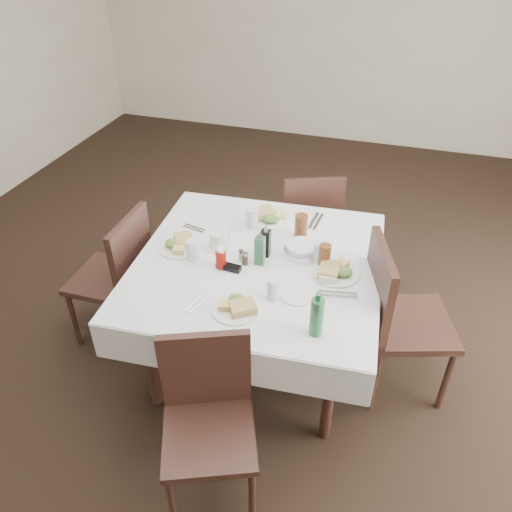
% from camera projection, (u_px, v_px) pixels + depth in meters
% --- Properties ---
extents(ground_plane, '(7.00, 7.00, 0.00)m').
position_uv_depth(ground_plane, '(257.00, 328.00, 3.46)').
color(ground_plane, black).
extents(room_shell, '(6.04, 7.04, 2.80)m').
position_uv_depth(room_shell, '(257.00, 77.00, 2.46)').
color(room_shell, '#BBAD96').
rests_on(room_shell, ground).
extents(dining_table, '(1.46, 1.46, 0.76)m').
position_uv_depth(dining_table, '(258.00, 272.00, 2.86)').
color(dining_table, black).
rests_on(dining_table, ground).
extents(chair_north, '(0.55, 0.55, 0.89)m').
position_uv_depth(chair_north, '(309.00, 219.00, 3.66)').
color(chair_north, black).
rests_on(chair_north, ground).
extents(chair_south, '(0.55, 0.55, 0.89)m').
position_uv_depth(chair_south, '(208.00, 409.00, 2.31)').
color(chair_south, black).
rests_on(chair_south, ground).
extents(chair_east, '(0.58, 0.58, 0.98)m').
position_uv_depth(chair_east, '(395.00, 312.00, 2.76)').
color(chair_east, black).
rests_on(chair_east, ground).
extents(chair_west, '(0.45, 0.45, 0.93)m').
position_uv_depth(chair_west, '(120.00, 271.00, 3.12)').
color(chair_west, black).
rests_on(chair_west, ground).
extents(meal_north, '(0.28, 0.28, 0.06)m').
position_uv_depth(meal_north, '(269.00, 217.00, 3.16)').
color(meal_north, white).
rests_on(meal_north, dining_table).
extents(meal_south, '(0.24, 0.24, 0.05)m').
position_uv_depth(meal_south, '(237.00, 306.00, 2.47)').
color(meal_south, white).
rests_on(meal_south, dining_table).
extents(meal_east, '(0.26, 0.26, 0.06)m').
position_uv_depth(meal_east, '(335.00, 271.00, 2.70)').
color(meal_east, white).
rests_on(meal_east, dining_table).
extents(meal_west, '(0.25, 0.25, 0.05)m').
position_uv_depth(meal_west, '(180.00, 244.00, 2.91)').
color(meal_west, white).
rests_on(meal_west, dining_table).
extents(side_plate_a, '(0.14, 0.14, 0.01)m').
position_uv_depth(side_plate_a, '(241.00, 226.00, 3.11)').
color(side_plate_a, white).
rests_on(side_plate_a, dining_table).
extents(side_plate_b, '(0.17, 0.17, 0.01)m').
position_uv_depth(side_plate_b, '(297.00, 295.00, 2.56)').
color(side_plate_b, white).
rests_on(side_plate_b, dining_table).
extents(water_n, '(0.07, 0.07, 0.13)m').
position_uv_depth(water_n, '(252.00, 218.00, 3.06)').
color(water_n, silver).
rests_on(water_n, dining_table).
extents(water_s, '(0.06, 0.06, 0.12)m').
position_uv_depth(water_s, '(273.00, 289.00, 2.52)').
color(water_s, silver).
rests_on(water_s, dining_table).
extents(water_e, '(0.06, 0.06, 0.12)m').
position_uv_depth(water_e, '(319.00, 252.00, 2.78)').
color(water_e, silver).
rests_on(water_e, dining_table).
extents(water_w, '(0.07, 0.07, 0.13)m').
position_uv_depth(water_w, '(193.00, 250.00, 2.79)').
color(water_w, silver).
rests_on(water_w, dining_table).
extents(iced_tea_a, '(0.08, 0.08, 0.16)m').
position_uv_depth(iced_tea_a, '(301.00, 227.00, 2.96)').
color(iced_tea_a, brown).
rests_on(iced_tea_a, dining_table).
extents(iced_tea_b, '(0.07, 0.07, 0.14)m').
position_uv_depth(iced_tea_b, '(325.00, 256.00, 2.74)').
color(iced_tea_b, brown).
rests_on(iced_tea_b, dining_table).
extents(bread_basket, '(0.20, 0.20, 0.07)m').
position_uv_depth(bread_basket, '(302.00, 250.00, 2.85)').
color(bread_basket, silver).
rests_on(bread_basket, dining_table).
extents(oil_cruet_dark, '(0.05, 0.05, 0.21)m').
position_uv_depth(oil_cruet_dark, '(266.00, 242.00, 2.81)').
color(oil_cruet_dark, black).
rests_on(oil_cruet_dark, dining_table).
extents(oil_cruet_green, '(0.05, 0.05, 0.22)m').
position_uv_depth(oil_cruet_green, '(260.00, 249.00, 2.74)').
color(oil_cruet_green, '#2B6C41').
rests_on(oil_cruet_green, dining_table).
extents(ketchup_bottle, '(0.06, 0.06, 0.13)m').
position_uv_depth(ketchup_bottle, '(221.00, 259.00, 2.73)').
color(ketchup_bottle, '#950E05').
rests_on(ketchup_bottle, dining_table).
extents(salt_shaker, '(0.03, 0.03, 0.07)m').
position_uv_depth(salt_shaker, '(241.00, 255.00, 2.80)').
color(salt_shaker, white).
rests_on(salt_shaker, dining_table).
extents(pepper_shaker, '(0.03, 0.03, 0.08)m').
position_uv_depth(pepper_shaker, '(245.00, 259.00, 2.77)').
color(pepper_shaker, '#3D3120').
rests_on(pepper_shaker, dining_table).
extents(coffee_mug, '(0.14, 0.14, 0.10)m').
position_uv_depth(coffee_mug, '(218.00, 241.00, 2.90)').
color(coffee_mug, white).
rests_on(coffee_mug, dining_table).
extents(sunglasses, '(0.14, 0.06, 0.03)m').
position_uv_depth(sunglasses, '(229.00, 267.00, 2.74)').
color(sunglasses, black).
rests_on(sunglasses, dining_table).
extents(green_bottle, '(0.06, 0.06, 0.24)m').
position_uv_depth(green_bottle, '(317.00, 316.00, 2.29)').
color(green_bottle, '#2B6C41').
rests_on(green_bottle, dining_table).
extents(sugar_caddy, '(0.11, 0.07, 0.05)m').
position_uv_depth(sugar_caddy, '(327.00, 278.00, 2.64)').
color(sugar_caddy, white).
rests_on(sugar_caddy, dining_table).
extents(cutlery_n, '(0.07, 0.21, 0.01)m').
position_uv_depth(cutlery_n, '(316.00, 221.00, 3.15)').
color(cutlery_n, silver).
rests_on(cutlery_n, dining_table).
extents(cutlery_s, '(0.09, 0.17, 0.01)m').
position_uv_depth(cutlery_s, '(198.00, 303.00, 2.52)').
color(cutlery_s, silver).
rests_on(cutlery_s, dining_table).
extents(cutlery_e, '(0.21, 0.09, 0.01)m').
position_uv_depth(cutlery_e, '(337.00, 295.00, 2.57)').
color(cutlery_e, silver).
rests_on(cutlery_e, dining_table).
extents(cutlery_w, '(0.16, 0.07, 0.01)m').
position_uv_depth(cutlery_w, '(194.00, 228.00, 3.08)').
color(cutlery_w, silver).
rests_on(cutlery_w, dining_table).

